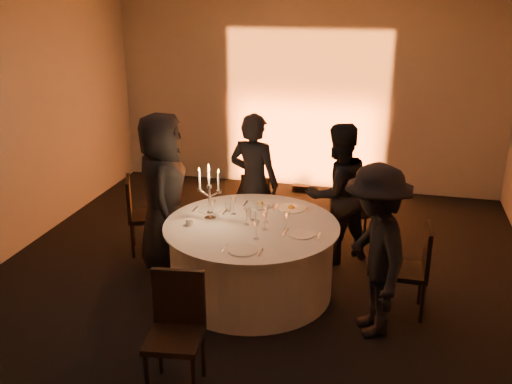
% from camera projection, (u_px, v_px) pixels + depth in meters
% --- Properties ---
extents(floor, '(7.00, 7.00, 0.00)m').
position_uv_depth(floor, '(252.00, 291.00, 6.07)').
color(floor, black).
rests_on(floor, ground).
extents(wall_back, '(7.00, 0.00, 7.00)m').
position_uv_depth(wall_back, '(307.00, 93.00, 8.76)').
color(wall_back, '#AEAAA2').
rests_on(wall_back, floor).
extents(uplighter_fixture, '(0.25, 0.12, 0.10)m').
position_uv_depth(uplighter_fixture, '(301.00, 188.00, 8.98)').
color(uplighter_fixture, black).
rests_on(uplighter_fixture, floor).
extents(banquet_table, '(1.80, 1.80, 0.77)m').
position_uv_depth(banquet_table, '(251.00, 258.00, 5.94)').
color(banquet_table, black).
rests_on(banquet_table, floor).
extents(chair_left, '(0.54, 0.54, 0.94)m').
position_uv_depth(chair_left, '(139.00, 211.00, 6.81)').
color(chair_left, black).
rests_on(chair_left, floor).
extents(chair_back_left, '(0.43, 0.43, 0.86)m').
position_uv_depth(chair_back_left, '(259.00, 203.00, 7.19)').
color(chair_back_left, black).
rests_on(chair_back_left, floor).
extents(chair_back_right, '(0.53, 0.53, 0.87)m').
position_uv_depth(chair_back_right, '(365.00, 208.00, 7.01)').
color(chair_back_right, black).
rests_on(chair_back_right, floor).
extents(chair_right, '(0.42, 0.41, 0.93)m').
position_uv_depth(chair_right, '(414.00, 265.00, 5.50)').
color(chair_right, black).
rests_on(chair_right, floor).
extents(chair_front, '(0.48, 0.48, 0.97)m').
position_uv_depth(chair_front, '(177.00, 324.00, 4.49)').
color(chair_front, black).
rests_on(chair_front, floor).
extents(guest_left, '(0.81, 1.01, 1.80)m').
position_uv_depth(guest_left, '(163.00, 192.00, 6.34)').
color(guest_left, black).
rests_on(guest_left, floor).
extents(guest_back_left, '(0.69, 0.53, 1.70)m').
position_uv_depth(guest_back_left, '(254.00, 183.00, 6.78)').
color(guest_back_left, black).
rests_on(guest_back_left, floor).
extents(guest_back_right, '(1.01, 0.98, 1.64)m').
position_uv_depth(guest_back_right, '(337.00, 193.00, 6.52)').
color(guest_back_right, black).
rests_on(guest_back_right, floor).
extents(guest_right, '(0.92, 1.20, 1.63)m').
position_uv_depth(guest_right, '(375.00, 252.00, 5.11)').
color(guest_right, black).
rests_on(guest_right, floor).
extents(plate_left, '(0.36, 0.25, 0.01)m').
position_uv_depth(plate_left, '(210.00, 210.00, 6.16)').
color(plate_left, white).
rests_on(plate_left, banquet_table).
extents(plate_back_left, '(0.36, 0.29, 0.08)m').
position_uv_depth(plate_back_left, '(260.00, 204.00, 6.31)').
color(plate_back_left, white).
rests_on(plate_back_left, banquet_table).
extents(plate_back_right, '(0.35, 0.29, 0.08)m').
position_uv_depth(plate_back_right, '(291.00, 208.00, 6.19)').
color(plate_back_right, white).
rests_on(plate_back_right, banquet_table).
extents(plate_right, '(0.36, 0.25, 0.01)m').
position_uv_depth(plate_right, '(302.00, 234.00, 5.56)').
color(plate_right, white).
rests_on(plate_right, banquet_table).
extents(plate_front, '(0.36, 0.28, 0.01)m').
position_uv_depth(plate_front, '(243.00, 250.00, 5.23)').
color(plate_front, white).
rests_on(plate_front, banquet_table).
extents(coffee_cup, '(0.11, 0.11, 0.07)m').
position_uv_depth(coffee_cup, '(189.00, 222.00, 5.79)').
color(coffee_cup, white).
rests_on(coffee_cup, banquet_table).
extents(candelabra, '(0.25, 0.12, 0.61)m').
position_uv_depth(candelabra, '(210.00, 200.00, 5.87)').
color(candelabra, white).
rests_on(candelabra, banquet_table).
extents(wine_glass_a, '(0.07, 0.07, 0.19)m').
position_uv_depth(wine_glass_a, '(234.00, 202.00, 6.02)').
color(wine_glass_a, silver).
rests_on(wine_glass_a, banquet_table).
extents(wine_glass_b, '(0.07, 0.07, 0.19)m').
position_uv_depth(wine_glass_b, '(256.00, 226.00, 5.42)').
color(wine_glass_b, silver).
rests_on(wine_glass_b, banquet_table).
extents(wine_glass_c, '(0.07, 0.07, 0.19)m').
position_uv_depth(wine_glass_c, '(213.00, 205.00, 5.95)').
color(wine_glass_c, silver).
rests_on(wine_glass_c, banquet_table).
extents(wine_glass_d, '(0.07, 0.07, 0.19)m').
position_uv_depth(wine_glass_d, '(287.00, 217.00, 5.64)').
color(wine_glass_d, silver).
rests_on(wine_glass_d, banquet_table).
extents(wine_glass_e, '(0.07, 0.07, 0.19)m').
position_uv_depth(wine_glass_e, '(266.00, 210.00, 5.81)').
color(wine_glass_e, silver).
rests_on(wine_glass_e, banquet_table).
extents(wine_glass_f, '(0.07, 0.07, 0.19)m').
position_uv_depth(wine_glass_f, '(247.00, 212.00, 5.75)').
color(wine_glass_f, silver).
rests_on(wine_glass_f, banquet_table).
extents(wine_glass_g, '(0.07, 0.07, 0.19)m').
position_uv_depth(wine_glass_g, '(265.00, 217.00, 5.63)').
color(wine_glass_g, silver).
rests_on(wine_glass_g, banquet_table).
extents(tumbler_a, '(0.07, 0.07, 0.09)m').
position_uv_depth(tumbler_a, '(253.00, 216.00, 5.91)').
color(tumbler_a, silver).
rests_on(tumbler_a, banquet_table).
extents(tumbler_b, '(0.07, 0.07, 0.09)m').
position_uv_depth(tumbler_b, '(249.00, 212.00, 6.01)').
color(tumbler_b, silver).
rests_on(tumbler_b, banquet_table).
extents(tumbler_c, '(0.07, 0.07, 0.09)m').
position_uv_depth(tumbler_c, '(228.00, 207.00, 6.14)').
color(tumbler_c, silver).
rests_on(tumbler_c, banquet_table).
extents(tumbler_d, '(0.07, 0.07, 0.09)m').
position_uv_depth(tumbler_d, '(260.00, 206.00, 6.16)').
color(tumbler_d, silver).
rests_on(tumbler_d, banquet_table).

